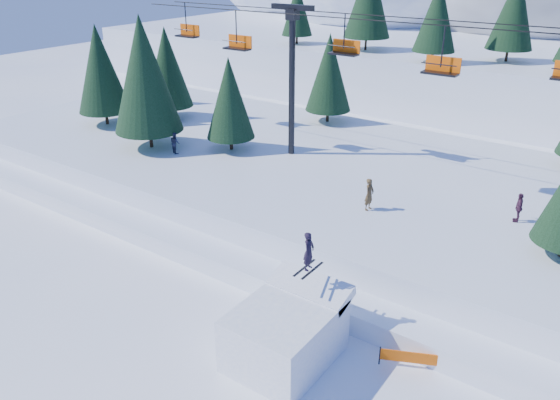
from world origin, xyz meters
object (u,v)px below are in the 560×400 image
Objects in this scene: jump_kicker at (286,331)px; chairlift at (431,75)px; banner_far at (457,364)px; banner_near at (414,358)px.

chairlift is (-0.72, 15.91, 7.96)m from jump_kicker.
banner_far is (6.32, 3.16, -0.82)m from jump_kicker.
banner_far is at bearing -61.09° from chairlift.
jump_kicker is 7.11m from banner_far.
chairlift reaches higher than banner_far.
banner_near is (4.74, 2.48, -0.82)m from jump_kicker.
banner_near is at bearing -67.87° from chairlift.
jump_kicker is at bearing -153.41° from banner_far.
jump_kicker reaches higher than banner_far.
chairlift is 16.09× the size of banner_far.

